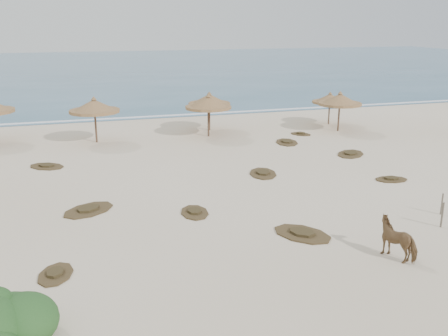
{
  "coord_description": "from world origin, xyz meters",
  "views": [
    {
      "loc": [
        -6.58,
        -16.59,
        7.97
      ],
      "look_at": [
        0.01,
        5.0,
        1.29
      ],
      "focal_mm": 40.0,
      "sensor_mm": 36.0,
      "label": 1
    }
  ],
  "objects": [
    {
      "name": "ground",
      "position": [
        0.0,
        0.0,
        0.0
      ],
      "size": [
        160.0,
        160.0,
        0.0
      ],
      "primitive_type": "plane",
      "color": "beige",
      "rests_on": "ground"
    },
    {
      "name": "ocean",
      "position": [
        0.0,
        75.0,
        0.0
      ],
      "size": [
        200.0,
        100.0,
        0.01
      ],
      "primitive_type": "cube",
      "color": "#24506D",
      "rests_on": "ground"
    },
    {
      "name": "foam_line",
      "position": [
        0.0,
        26.0,
        0.0
      ],
      "size": [
        70.0,
        0.6,
        0.01
      ],
      "primitive_type": "cube",
      "color": "silver",
      "rests_on": "ground"
    },
    {
      "name": "palapa_2",
      "position": [
        -5.21,
        17.68,
        2.44
      ],
      "size": [
        3.79,
        3.79,
        3.14
      ],
      "rotation": [
        0.0,
        0.0,
        -0.14
      ],
      "color": "brown",
      "rests_on": "ground"
    },
    {
      "name": "palapa_3",
      "position": [
        2.57,
        17.22,
        2.38
      ],
      "size": [
        3.64,
        3.64,
        3.06
      ],
      "rotation": [
        0.0,
        0.0,
        -0.12
      ],
      "color": "brown",
      "rests_on": "ground"
    },
    {
      "name": "palapa_4",
      "position": [
        3.21,
        19.26,
        2.27
      ],
      "size": [
        3.36,
        3.36,
        2.93
      ],
      "rotation": [
        0.0,
        0.0,
        -0.08
      ],
      "color": "brown",
      "rests_on": "ground"
    },
    {
      "name": "palapa_5",
      "position": [
        12.93,
        18.61,
        2.02
      ],
      "size": [
        3.46,
        3.46,
        2.61
      ],
      "rotation": [
        0.0,
        0.0,
        -0.28
      ],
      "color": "brown",
      "rests_on": "ground"
    },
    {
      "name": "palapa_6",
      "position": [
        12.37,
        16.1,
        2.33
      ],
      "size": [
        3.52,
        3.52,
        3.01
      ],
      "rotation": [
        0.0,
        0.0,
        0.1
      ],
      "color": "brown",
      "rests_on": "ground"
    },
    {
      "name": "horse",
      "position": [
        3.89,
        -3.14,
        0.69
      ],
      "size": [
        1.32,
        1.78,
        1.37
      ],
      "primitive_type": "imported",
      "rotation": [
        0.0,
        0.0,
        3.55
      ],
      "color": "brown",
      "rests_on": "ground"
    },
    {
      "name": "fence_post_near",
      "position": [
        7.18,
        -1.39,
        0.53
      ],
      "size": [
        0.08,
        0.08,
        1.05
      ],
      "primitive_type": "cylinder",
      "rotation": [
        0.0,
        0.0,
        0.03
      ],
      "color": "#675D4D",
      "rests_on": "ground"
    },
    {
      "name": "fence_post_far",
      "position": [
        8.12,
        -0.24,
        0.47
      ],
      "size": [
        0.09,
        0.09,
        0.95
      ],
      "primitive_type": "cylinder",
      "rotation": [
        0.0,
        0.0,
        0.4
      ],
      "color": "#675D4D",
      "rests_on": "ground"
    },
    {
      "name": "scrub_1",
      "position": [
        -6.31,
        4.61,
        0.05
      ],
      "size": [
        2.87,
        2.67,
        0.16
      ],
      "rotation": [
        0.0,
        0.0,
        0.62
      ],
      "color": "#4D3B22",
      "rests_on": "ground"
    },
    {
      "name": "scrub_2",
      "position": [
        -1.94,
        2.97,
        0.05
      ],
      "size": [
        1.28,
        1.88,
        0.16
      ],
      "rotation": [
        0.0,
        0.0,
        1.51
      ],
      "color": "#4D3B22",
      "rests_on": "ground"
    },
    {
      "name": "scrub_3",
      "position": [
        2.96,
        7.44,
        0.05
      ],
      "size": [
        1.92,
        2.5,
        0.16
      ],
      "rotation": [
        0.0,
        0.0,
        1.33
      ],
      "color": "#4D3B22",
      "rests_on": "ground"
    },
    {
      "name": "scrub_4",
      "position": [
        8.98,
        4.52,
        0.05
      ],
      "size": [
        1.86,
        1.36,
        0.16
      ],
      "rotation": [
        0.0,
        0.0,
        2.99
      ],
      "color": "#4D3B22",
      "rests_on": "ground"
    },
    {
      "name": "scrub_5",
      "position": [
        9.66,
        9.71,
        0.05
      ],
      "size": [
        2.71,
        2.7,
        0.16
      ],
      "rotation": [
        0.0,
        0.0,
        0.77
      ],
      "color": "#4D3B22",
      "rests_on": "ground"
    },
    {
      "name": "scrub_6",
      "position": [
        -8.3,
        12.33,
        0.05
      ],
      "size": [
        2.51,
        2.38,
        0.16
      ],
      "rotation": [
        0.0,
        0.0,
        2.48
      ],
      "color": "#4D3B22",
      "rests_on": "ground"
    },
    {
      "name": "scrub_7",
      "position": [
        7.14,
        13.72,
        0.05
      ],
      "size": [
        1.96,
        2.53,
        0.16
      ],
      "rotation": [
        0.0,
        0.0,
        1.32
      ],
      "color": "#4D3B22",
      "rests_on": "ground"
    },
    {
      "name": "scrub_9",
      "position": [
        1.52,
        -0.44,
        0.05
      ],
      "size": [
        2.64,
        2.86,
        0.16
      ],
      "rotation": [
        0.0,
        0.0,
        2.18
      ],
      "color": "#4D3B22",
      "rests_on": "ground"
    },
    {
      "name": "scrub_10",
      "position": [
        9.16,
        15.79,
        0.05
      ],
      "size": [
        1.75,
        1.85,
        0.16
      ],
      "rotation": [
        0.0,
        0.0,
        2.23
      ],
      "color": "#4D3B22",
      "rests_on": "ground"
    },
    {
      "name": "scrub_11",
      "position": [
        -7.58,
        -1.02,
        0.05
      ],
      "size": [
        1.47,
        1.89,
        0.16
      ],
      "rotation": [
        0.0,
        0.0,
        1.31
      ],
      "color": "#4D3B22",
      "rests_on": "ground"
    }
  ]
}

